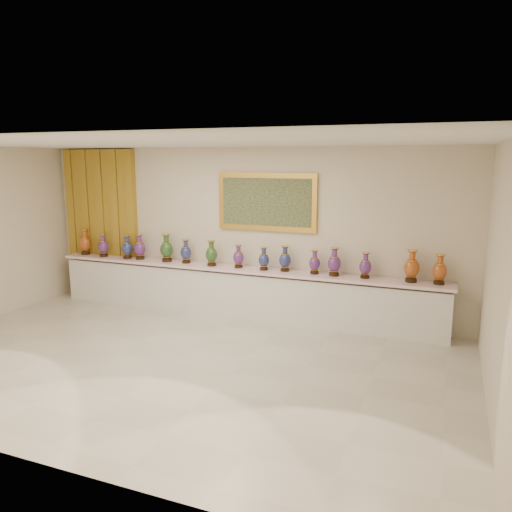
{
  "coord_description": "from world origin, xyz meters",
  "views": [
    {
      "loc": [
        3.47,
        -5.66,
        2.79
      ],
      "look_at": [
        0.58,
        1.7,
        1.25
      ],
      "focal_mm": 35.0,
      "sensor_mm": 36.0,
      "label": 1
    }
  ],
  "objects": [
    {
      "name": "vase_14",
      "position": [
        3.37,
        2.28,
        1.11
      ],
      "size": [
        0.24,
        0.24,
        0.47
      ],
      "rotation": [
        0.0,
        0.0,
        0.12
      ],
      "color": "black",
      "rests_on": "counter"
    },
    {
      "name": "vase_2",
      "position": [
        -2.3,
        2.22,
        1.1
      ],
      "size": [
        0.28,
        0.28,
        0.46
      ],
      "rotation": [
        0.0,
        0.0,
        -0.43
      ],
      "color": "black",
      "rests_on": "counter"
    },
    {
      "name": "vase_9",
      "position": [
        0.88,
        2.28,
        1.1
      ],
      "size": [
        0.21,
        0.21,
        0.44
      ],
      "rotation": [
        0.0,
        0.0,
        -0.02
      ],
      "color": "black",
      "rests_on": "counter"
    },
    {
      "name": "vase_11",
      "position": [
        1.74,
        2.25,
        1.11
      ],
      "size": [
        0.23,
        0.23,
        0.47
      ],
      "rotation": [
        0.0,
        0.0,
        0.04
      ],
      "color": "black",
      "rests_on": "counter"
    },
    {
      "name": "room",
      "position": [
        -2.47,
        2.44,
        1.59
      ],
      "size": [
        8.0,
        8.0,
        8.0
      ],
      "color": "beige",
      "rests_on": "ground"
    },
    {
      "name": "vase_1",
      "position": [
        -2.86,
        2.22,
        1.1
      ],
      "size": [
        0.25,
        0.25,
        0.45
      ],
      "rotation": [
        0.0,
        0.0,
        -0.24
      ],
      "color": "black",
      "rests_on": "counter"
    },
    {
      "name": "vase_4",
      "position": [
        -1.44,
        2.25,
        1.13
      ],
      "size": [
        0.29,
        0.29,
        0.52
      ],
      "rotation": [
        0.0,
        0.0,
        -0.22
      ],
      "color": "black",
      "rests_on": "counter"
    },
    {
      "name": "counter",
      "position": [
        0.0,
        2.27,
        0.44
      ],
      "size": [
        7.28,
        0.48,
        0.9
      ],
      "color": "white",
      "rests_on": "ground"
    },
    {
      "name": "vase_13",
      "position": [
        2.96,
        2.28,
        1.13
      ],
      "size": [
        0.31,
        0.31,
        0.51
      ],
      "rotation": [
        0.0,
        0.0,
        -0.39
      ],
      "color": "black",
      "rests_on": "counter"
    },
    {
      "name": "vase_6",
      "position": [
        -0.48,
        2.22,
        1.11
      ],
      "size": [
        0.27,
        0.27,
        0.46
      ],
      "rotation": [
        0.0,
        0.0,
        -0.31
      ],
      "color": "black",
      "rests_on": "counter"
    },
    {
      "name": "vase_3",
      "position": [
        -2.04,
        2.26,
        1.12
      ],
      "size": [
        0.29,
        0.29,
        0.48
      ],
      "rotation": [
        0.0,
        0.0,
        -0.37
      ],
      "color": "black",
      "rests_on": "counter"
    },
    {
      "name": "vase_8",
      "position": [
        0.51,
        2.23,
        1.08
      ],
      "size": [
        0.2,
        0.2,
        0.4
      ],
      "rotation": [
        0.0,
        0.0,
        0.04
      ],
      "color": "black",
      "rests_on": "counter"
    },
    {
      "name": "vase_12",
      "position": [
        2.24,
        2.28,
        1.09
      ],
      "size": [
        0.25,
        0.25,
        0.42
      ],
      "rotation": [
        0.0,
        0.0,
        0.34
      ],
      "color": "black",
      "rests_on": "counter"
    },
    {
      "name": "vase_5",
      "position": [
        -1.04,
        2.27,
        1.1
      ],
      "size": [
        0.21,
        0.21,
        0.44
      ],
      "rotation": [
        0.0,
        0.0,
        0.03
      ],
      "color": "black",
      "rests_on": "counter"
    },
    {
      "name": "vase_7",
      "position": [
        0.03,
        2.25,
        1.09
      ],
      "size": [
        0.23,
        0.23,
        0.41
      ],
      "rotation": [
        0.0,
        0.0,
        0.21
      ],
      "color": "black",
      "rests_on": "counter"
    },
    {
      "name": "vase_0",
      "position": [
        -3.34,
        2.27,
        1.13
      ],
      "size": [
        0.29,
        0.29,
        0.51
      ],
      "rotation": [
        0.0,
        0.0,
        0.3
      ],
      "color": "black",
      "rests_on": "counter"
    },
    {
      "name": "vase_10",
      "position": [
        1.4,
        2.28,
        1.08
      ],
      "size": [
        0.22,
        0.22,
        0.41
      ],
      "rotation": [
        0.0,
        0.0,
        0.19
      ],
      "color": "black",
      "rests_on": "counter"
    },
    {
      "name": "ground",
      "position": [
        0.0,
        0.0,
        0.0
      ],
      "size": [
        8.0,
        8.0,
        0.0
      ],
      "primitive_type": "plane",
      "color": "beige",
      "rests_on": "ground"
    }
  ]
}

